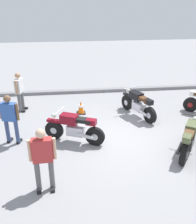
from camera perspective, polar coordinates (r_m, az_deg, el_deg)
The scene contains 9 objects.
ground_plane at distance 8.88m, azimuth 4.65°, elevation -5.66°, with size 40.00×40.00×0.00m, color gray.
curb_edge at distance 12.97m, azimuth 0.79°, elevation 4.88°, with size 14.00×0.30×0.15m, color gray.
motorcycle_maroon_cruiser at distance 8.40m, azimuth -5.32°, elevation -3.52°, with size 1.96×1.02×1.09m.
motorcycle_olive_vintage at distance 8.30m, azimuth 19.65°, elevation -5.61°, with size 1.25×1.69×1.07m.
motorcycle_black_cruiser at distance 10.28m, azimuth 8.96°, elevation 1.77°, with size 0.99×1.96×1.09m.
person_in_red_shirt at distance 6.30m, azimuth -12.20°, elevation -9.61°, with size 0.66×0.32×1.71m.
person_in_blue_shirt at distance 8.56m, azimuth -19.05°, elevation -0.98°, with size 0.65×0.42×1.69m.
person_in_white_shirt at distance 10.99m, azimuth -17.10°, elevation 4.77°, with size 0.39×0.64×1.64m.
traffic_cone at distance 10.52m, azimuth -3.83°, elevation 1.02°, with size 0.36×0.36×0.53m.
Camera 1 is at (-1.60, -7.50, 4.48)m, focal length 41.02 mm.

